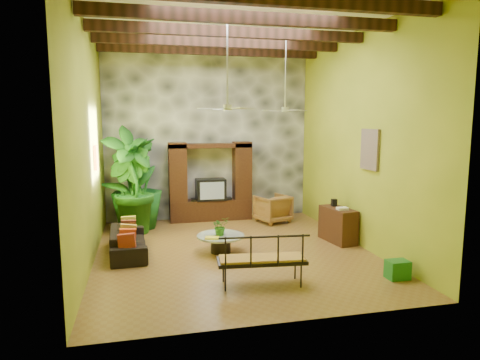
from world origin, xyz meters
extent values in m
plane|color=brown|center=(0.00, 0.00, 0.00)|extent=(7.00, 7.00, 0.00)
cube|color=silver|center=(0.00, 0.00, 5.00)|extent=(6.00, 7.00, 0.02)
cube|color=olive|center=(0.00, 3.50, 2.50)|extent=(6.00, 0.02, 5.00)
cube|color=olive|center=(-3.00, 0.00, 2.50)|extent=(0.02, 7.00, 5.00)
cube|color=olive|center=(3.00, 0.00, 2.50)|extent=(0.02, 7.00, 5.00)
cube|color=#3D4046|center=(0.00, 3.44, 2.50)|extent=(5.98, 0.10, 4.98)
cube|color=#321910|center=(0.00, -1.30, 4.78)|extent=(5.95, 0.16, 0.22)
cube|color=#321910|center=(0.00, 0.00, 4.78)|extent=(5.95, 0.16, 0.22)
cube|color=#321910|center=(0.00, 1.30, 4.78)|extent=(5.95, 0.16, 0.22)
cube|color=#321910|center=(0.00, 2.60, 4.78)|extent=(5.95, 0.16, 0.22)
cube|color=black|center=(0.00, 3.14, 0.30)|extent=(2.40, 0.50, 0.60)
cube|color=black|center=(-0.95, 3.14, 1.30)|extent=(0.50, 0.48, 2.00)
cube|color=black|center=(0.95, 3.14, 1.30)|extent=(0.50, 0.48, 2.00)
cube|color=black|center=(0.00, 3.14, 2.20)|extent=(2.40, 0.48, 0.12)
cube|color=black|center=(0.00, 3.12, 0.92)|extent=(0.85, 0.52, 0.62)
cube|color=#8C99A8|center=(0.00, 2.85, 0.92)|extent=(0.70, 0.02, 0.50)
cylinder|color=#B1B1B6|center=(-0.20, -0.40, 4.10)|extent=(0.04, 0.04, 1.80)
cylinder|color=#B1B1B6|center=(-0.20, -0.40, 3.20)|extent=(0.18, 0.18, 0.12)
cube|color=#B1B1B6|center=(0.15, -0.31, 3.18)|extent=(0.58, 0.26, 0.01)
cube|color=#B1B1B6|center=(-0.29, -0.05, 3.18)|extent=(0.26, 0.58, 0.01)
cube|color=#B1B1B6|center=(-0.55, -0.49, 3.18)|extent=(0.58, 0.26, 0.01)
cube|color=#B1B1B6|center=(-0.11, -0.75, 3.18)|extent=(0.26, 0.58, 0.01)
cylinder|color=#B1B1B6|center=(1.60, 1.20, 4.10)|extent=(0.04, 0.04, 1.80)
cylinder|color=#B1B1B6|center=(1.60, 1.20, 3.20)|extent=(0.18, 0.18, 0.12)
cube|color=#B1B1B6|center=(1.95, 1.29, 3.18)|extent=(0.58, 0.26, 0.01)
cube|color=#B1B1B6|center=(1.51, 1.55, 3.18)|extent=(0.26, 0.58, 0.01)
cube|color=#B1B1B6|center=(1.25, 1.11, 3.18)|extent=(0.58, 0.26, 0.01)
cube|color=#B1B1B6|center=(1.69, 0.85, 3.18)|extent=(0.26, 0.58, 0.01)
cube|color=gold|center=(-2.96, 1.00, 2.10)|extent=(0.06, 0.32, 0.55)
cube|color=#234F81|center=(2.96, -0.60, 2.30)|extent=(0.06, 0.70, 0.90)
imported|color=black|center=(-2.30, 0.36, 0.28)|extent=(0.83, 1.96, 0.56)
imported|color=olive|center=(1.70, 2.46, 0.40)|extent=(1.09, 1.11, 0.79)
imported|color=#20671B|center=(-2.24, 2.53, 1.40)|extent=(1.78, 1.58, 2.80)
imported|color=#1C5B18|center=(-2.25, 2.22, 1.16)|extent=(1.61, 1.64, 2.33)
imported|color=#16551B|center=(-2.10, 2.66, 1.24)|extent=(1.83, 1.83, 2.47)
cylinder|color=black|center=(-0.29, -0.01, 0.18)|extent=(0.45, 0.45, 0.36)
cylinder|color=silver|center=(-0.29, -0.01, 0.38)|extent=(1.06, 1.06, 0.04)
imported|color=#2A6A1B|center=(-0.29, 0.01, 0.60)|extent=(0.46, 0.43, 0.41)
cube|color=yellow|center=(-0.52, -0.23, 0.42)|extent=(0.34, 0.28, 0.03)
cube|color=black|center=(0.08, -2.03, 0.45)|extent=(1.63, 0.69, 0.06)
cube|color=#B47F31|center=(0.08, -2.03, 0.49)|extent=(1.55, 0.63, 0.06)
cube|color=black|center=(0.08, -2.31, 0.72)|extent=(1.58, 0.21, 0.54)
cube|color=#321F10|center=(2.65, 0.20, 0.42)|extent=(0.61, 1.09, 0.83)
cube|color=#1F772D|center=(2.65, -2.31, 0.18)|extent=(0.40, 0.30, 0.35)
camera|label=1|loc=(-1.97, -9.12, 2.98)|focal=32.00mm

